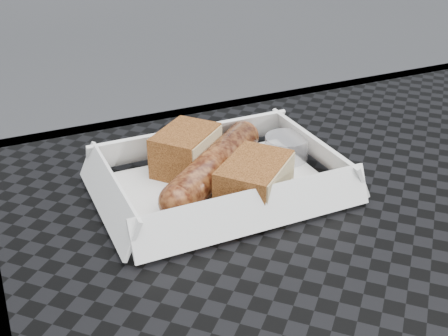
# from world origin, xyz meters

# --- Properties ---
(patio_table) EXTENTS (0.80, 0.80, 0.74)m
(patio_table) POSITION_xyz_m (0.00, 0.00, 0.67)
(patio_table) COLOR black
(patio_table) RESTS_ON ground
(food_tray) EXTENTS (0.22, 0.15, 0.00)m
(food_tray) POSITION_xyz_m (-0.15, 0.17, 0.75)
(food_tray) COLOR white
(food_tray) RESTS_ON patio_table
(bratwurst) EXTENTS (0.16, 0.14, 0.04)m
(bratwurst) POSITION_xyz_m (-0.15, 0.19, 0.77)
(bratwurst) COLOR brown
(bratwurst) RESTS_ON food_tray
(bread_near) EXTENTS (0.09, 0.09, 0.05)m
(bread_near) POSITION_xyz_m (-0.17, 0.22, 0.77)
(bread_near) COLOR brown
(bread_near) RESTS_ON food_tray
(bread_far) EXTENTS (0.10, 0.09, 0.04)m
(bread_far) POSITION_xyz_m (-0.13, 0.14, 0.77)
(bread_far) COLOR brown
(bread_far) RESTS_ON food_tray
(veg_garnish) EXTENTS (0.03, 0.03, 0.00)m
(veg_garnish) POSITION_xyz_m (-0.10, 0.14, 0.75)
(veg_garnish) COLOR #ED540A
(veg_garnish) RESTS_ON food_tray
(napkin) EXTENTS (0.14, 0.14, 0.00)m
(napkin) POSITION_xyz_m (-0.13, 0.19, 0.75)
(napkin) COLOR white
(napkin) RESTS_ON patio_table
(condiment_cup_sauce) EXTENTS (0.05, 0.05, 0.03)m
(condiment_cup_sauce) POSITION_xyz_m (-0.12, 0.20, 0.76)
(condiment_cup_sauce) COLOR maroon
(condiment_cup_sauce) RESTS_ON patio_table
(condiment_cup_empty) EXTENTS (0.05, 0.05, 0.03)m
(condiment_cup_empty) POSITION_xyz_m (-0.06, 0.20, 0.76)
(condiment_cup_empty) COLOR silver
(condiment_cup_empty) RESTS_ON patio_table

